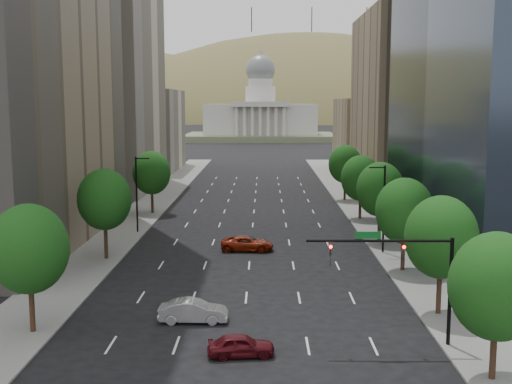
{
  "coord_description": "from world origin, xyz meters",
  "views": [
    {
      "loc": [
        1.37,
        -8.61,
        15.28
      ],
      "look_at": [
        0.74,
        42.95,
        8.0
      ],
      "focal_mm": 44.79,
      "sensor_mm": 36.0,
      "label": 1
    }
  ],
  "objects_px": {
    "traffic_signal": "(411,267)",
    "car_silver": "(193,311)",
    "capitol": "(260,119)",
    "car_maroon": "(241,345)",
    "car_red_far": "(247,243)"
  },
  "relations": [
    {
      "from": "traffic_signal",
      "to": "car_silver",
      "type": "distance_m",
      "value": 15.37
    },
    {
      "from": "traffic_signal",
      "to": "capitol",
      "type": "bearing_deg",
      "value": 92.74
    },
    {
      "from": "capitol",
      "to": "traffic_signal",
      "type": "bearing_deg",
      "value": -87.26
    },
    {
      "from": "capitol",
      "to": "car_maroon",
      "type": "distance_m",
      "value": 221.55
    },
    {
      "from": "capitol",
      "to": "car_maroon",
      "type": "xyz_separation_m",
      "value": [
        -0.0,
        -221.41,
        -7.88
      ]
    },
    {
      "from": "car_maroon",
      "to": "car_silver",
      "type": "bearing_deg",
      "value": 24.19
    },
    {
      "from": "traffic_signal",
      "to": "capitol",
      "type": "relative_size",
      "value": 0.15
    },
    {
      "from": "traffic_signal",
      "to": "capitol",
      "type": "height_order",
      "value": "capitol"
    },
    {
      "from": "car_silver",
      "to": "traffic_signal",
      "type": "bearing_deg",
      "value": -107.79
    },
    {
      "from": "traffic_signal",
      "to": "car_red_far",
      "type": "relative_size",
      "value": 1.68
    },
    {
      "from": "capitol",
      "to": "car_silver",
      "type": "xyz_separation_m",
      "value": [
        -3.55,
        -215.37,
        -7.78
      ]
    },
    {
      "from": "capitol",
      "to": "car_maroon",
      "type": "bearing_deg",
      "value": -90.0
    },
    {
      "from": "car_red_far",
      "to": "capitol",
      "type": "bearing_deg",
      "value": 2.2
    },
    {
      "from": "traffic_signal",
      "to": "car_maroon",
      "type": "height_order",
      "value": "traffic_signal"
    },
    {
      "from": "car_silver",
      "to": "car_red_far",
      "type": "xyz_separation_m",
      "value": [
        3.22,
        21.74,
        -0.04
      ]
    }
  ]
}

